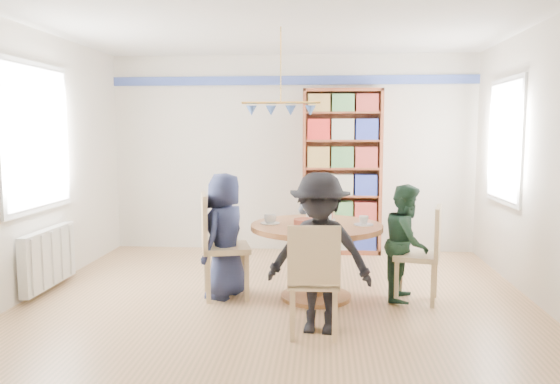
# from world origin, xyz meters

# --- Properties ---
(ground) EXTENTS (5.00, 5.00, 0.00)m
(ground) POSITION_xyz_m (0.00, 0.00, 0.00)
(ground) COLOR tan
(room_shell) EXTENTS (5.00, 5.00, 5.00)m
(room_shell) POSITION_xyz_m (-0.26, 0.87, 1.65)
(room_shell) COLOR white
(room_shell) RESTS_ON ground
(radiator) EXTENTS (0.12, 1.00, 0.60)m
(radiator) POSITION_xyz_m (-2.42, 0.30, 0.35)
(radiator) COLOR silver
(radiator) RESTS_ON ground
(dining_table) EXTENTS (1.30, 1.30, 0.75)m
(dining_table) POSITION_xyz_m (0.37, 0.25, 0.56)
(dining_table) COLOR #925A30
(dining_table) RESTS_ON ground
(chair_left) EXTENTS (0.57, 0.57, 1.05)m
(chair_left) POSITION_xyz_m (-0.62, 0.22, 0.58)
(chair_left) COLOR tan
(chair_left) RESTS_ON ground
(chair_right) EXTENTS (0.51, 0.51, 0.95)m
(chair_right) POSITION_xyz_m (1.43, 0.23, 0.52)
(chair_right) COLOR tan
(chair_right) RESTS_ON ground
(chair_far) EXTENTS (0.42, 0.42, 0.93)m
(chair_far) POSITION_xyz_m (0.38, 1.31, 0.51)
(chair_far) COLOR tan
(chair_far) RESTS_ON ground
(chair_near) EXTENTS (0.43, 0.43, 0.94)m
(chair_near) POSITION_xyz_m (0.36, -0.80, 0.52)
(chair_near) COLOR tan
(chair_near) RESTS_ON ground
(person_left) EXTENTS (0.58, 0.71, 1.25)m
(person_left) POSITION_xyz_m (-0.54, 0.24, 0.63)
(person_left) COLOR #1B213D
(person_left) RESTS_ON ground
(person_right) EXTENTS (0.56, 0.65, 1.15)m
(person_right) POSITION_xyz_m (1.26, 0.29, 0.57)
(person_right) COLOR #183122
(person_right) RESTS_ON ground
(person_far) EXTENTS (0.46, 0.34, 1.14)m
(person_far) POSITION_xyz_m (0.35, 1.19, 0.57)
(person_far) COLOR gray
(person_far) RESTS_ON ground
(person_near) EXTENTS (0.92, 0.61, 1.33)m
(person_near) POSITION_xyz_m (0.41, -0.66, 0.66)
(person_near) COLOR black
(person_near) RESTS_ON ground
(bookshelf) EXTENTS (1.06, 0.32, 2.22)m
(bookshelf) POSITION_xyz_m (0.69, 2.34, 1.09)
(bookshelf) COLOR brown
(bookshelf) RESTS_ON ground
(tableware) EXTENTS (1.11, 1.11, 0.29)m
(tableware) POSITION_xyz_m (0.35, 0.27, 0.81)
(tableware) COLOR white
(tableware) RESTS_ON dining_table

